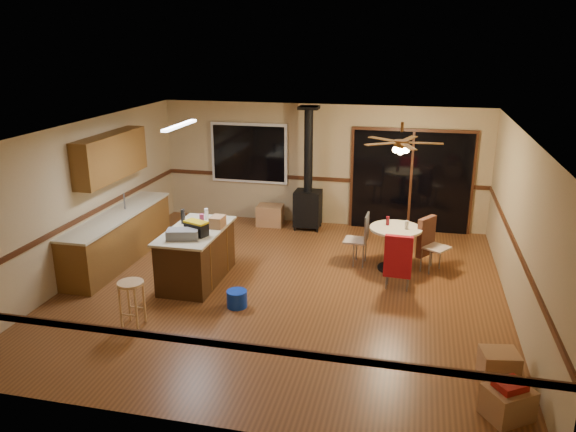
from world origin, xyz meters
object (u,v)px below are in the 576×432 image
(blue_bucket, at_px, (237,299))
(chair_right, at_px, (427,237))
(chair_near, at_px, (398,256))
(toolbox_grey, at_px, (183,234))
(toolbox_black, at_px, (196,229))
(kitchen_island, at_px, (197,255))
(dining_table, at_px, (395,241))
(wood_stove, at_px, (308,196))
(bar_stool, at_px, (132,304))
(box_corner_a, at_px, (508,403))
(box_under_window, at_px, (270,215))
(chair_left, at_px, (362,234))
(box_corner_b, at_px, (499,365))

(blue_bucket, xyz_separation_m, chair_right, (2.80, 2.16, 0.47))
(chair_near, height_order, chair_right, same)
(toolbox_grey, relative_size, toolbox_black, 1.32)
(chair_right, bearing_deg, kitchen_island, -160.12)
(toolbox_grey, relative_size, blue_bucket, 1.57)
(dining_table, bearing_deg, wood_stove, 136.06)
(toolbox_grey, distance_m, toolbox_black, 0.26)
(chair_near, bearing_deg, bar_stool, -150.84)
(chair_near, distance_m, chair_right, 1.13)
(wood_stove, relative_size, chair_near, 3.60)
(box_corner_a, bearing_deg, box_under_window, 125.86)
(bar_stool, height_order, box_under_window, bar_stool)
(kitchen_island, xyz_separation_m, dining_table, (3.21, 1.21, 0.08))
(toolbox_black, relative_size, blue_bucket, 1.19)
(kitchen_island, bearing_deg, dining_table, 20.65)
(bar_stool, bearing_deg, toolbox_black, 73.62)
(wood_stove, distance_m, box_corner_a, 6.59)
(kitchen_island, relative_size, chair_left, 3.26)
(bar_stool, relative_size, chair_left, 1.30)
(kitchen_island, distance_m, chair_near, 3.32)
(kitchen_island, xyz_separation_m, box_corner_a, (4.60, -2.63, -0.28))
(wood_stove, bearing_deg, toolbox_black, -109.68)
(blue_bucket, bearing_deg, box_corner_b, -16.45)
(blue_bucket, distance_m, box_corner_b, 3.80)
(kitchen_island, height_order, chair_right, chair_right)
(chair_near, bearing_deg, toolbox_black, -169.83)
(kitchen_island, height_order, chair_near, chair_near)
(kitchen_island, height_order, box_corner_a, kitchen_island)
(box_under_window, height_order, box_corner_a, box_under_window)
(chair_near, height_order, box_corner_b, chair_near)
(bar_stool, relative_size, chair_near, 0.96)
(toolbox_black, bearing_deg, chair_left, 31.82)
(chair_right, height_order, box_corner_b, chair_right)
(toolbox_grey, relative_size, dining_table, 0.54)
(box_corner_b, bearing_deg, dining_table, 114.27)
(kitchen_island, relative_size, toolbox_black, 4.55)
(wood_stove, relative_size, toolbox_black, 6.82)
(box_corner_b, bearing_deg, box_under_window, 129.80)
(box_under_window, height_order, box_corner_b, box_under_window)
(toolbox_grey, distance_m, blue_bucket, 1.34)
(bar_stool, relative_size, box_under_window, 1.22)
(chair_right, distance_m, box_corner_a, 4.10)
(wood_stove, bearing_deg, box_corner_a, -59.85)
(wood_stove, height_order, bar_stool, wood_stove)
(kitchen_island, relative_size, box_under_window, 3.04)
(chair_left, height_order, chair_near, same)
(blue_bucket, relative_size, dining_table, 0.34)
(chair_near, bearing_deg, box_under_window, 135.70)
(kitchen_island, xyz_separation_m, toolbox_black, (0.12, -0.24, 0.55))
(blue_bucket, distance_m, dining_table, 3.05)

